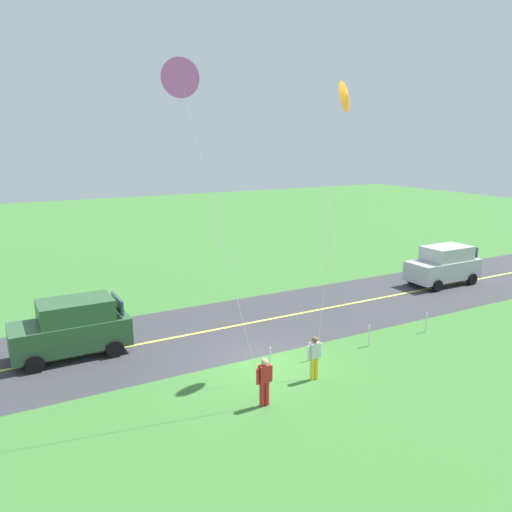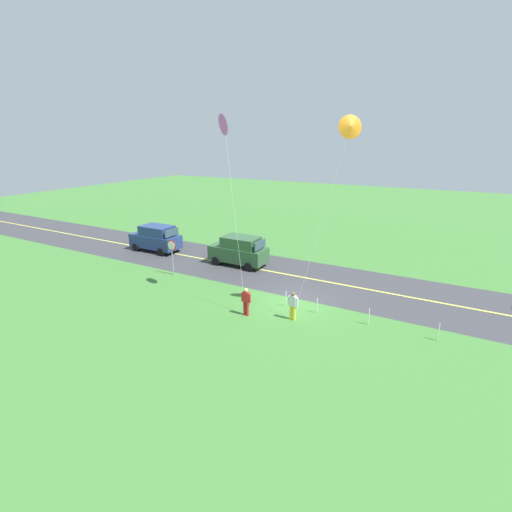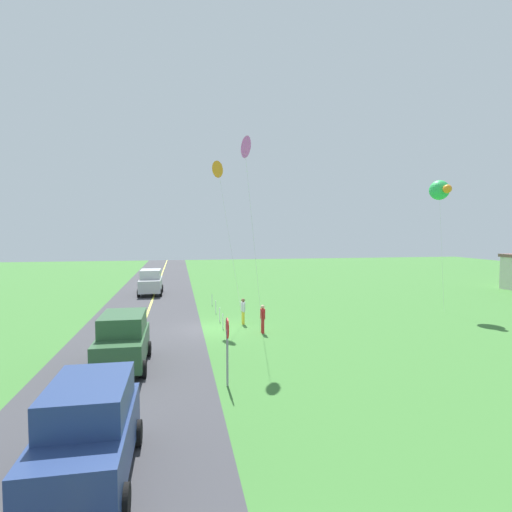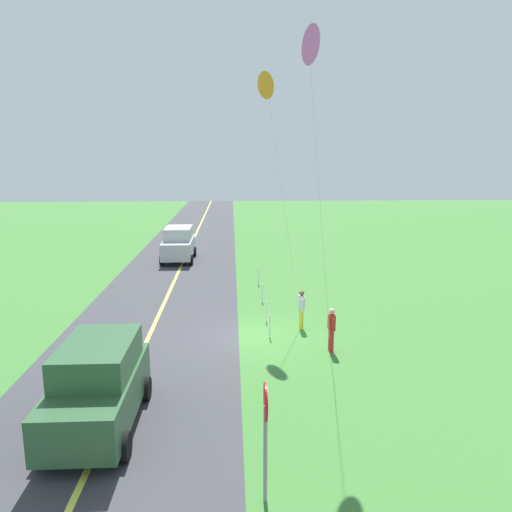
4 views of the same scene
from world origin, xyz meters
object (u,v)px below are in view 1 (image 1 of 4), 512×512
(person_adult_companion, at_px, (314,356))
(kite_blue_mid, at_px, (346,97))
(person_adult_near, at_px, (264,380))
(kite_red_low, at_px, (181,79))
(car_parked_west_far, at_px, (444,265))
(car_suv_foreground, at_px, (72,327))

(person_adult_companion, distance_m, kite_blue_mid, 9.15)
(person_adult_near, height_order, kite_red_low, kite_red_low)
(car_parked_west_far, bearing_deg, person_adult_companion, 25.04)
(car_suv_foreground, distance_m, person_adult_companion, 9.42)
(person_adult_near, height_order, kite_blue_mid, kite_blue_mid)
(car_suv_foreground, distance_m, kite_red_low, 10.74)
(car_parked_west_far, bearing_deg, kite_blue_mid, 23.60)
(kite_blue_mid, bearing_deg, car_suv_foreground, -28.72)
(car_parked_west_far, relative_size, kite_blue_mid, 0.43)
(kite_red_low, bearing_deg, kite_blue_mid, -173.77)
(kite_red_low, bearing_deg, person_adult_near, 146.12)
(car_suv_foreground, height_order, person_adult_companion, car_suv_foreground)
(kite_blue_mid, bearing_deg, person_adult_companion, 32.84)
(person_adult_near, bearing_deg, car_parked_west_far, 167.70)
(person_adult_near, relative_size, person_adult_companion, 1.00)
(person_adult_companion, height_order, kite_blue_mid, kite_blue_mid)
(person_adult_near, relative_size, kite_blue_mid, 0.16)
(car_suv_foreground, xyz_separation_m, person_adult_near, (-4.62, 6.97, -0.29))
(person_adult_near, distance_m, kite_red_low, 9.34)
(person_adult_near, xyz_separation_m, person_adult_companion, (-2.43, -0.73, 0.00))
(car_suv_foreground, relative_size, kite_blue_mid, 0.43)
(car_suv_foreground, height_order, person_adult_near, car_suv_foreground)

